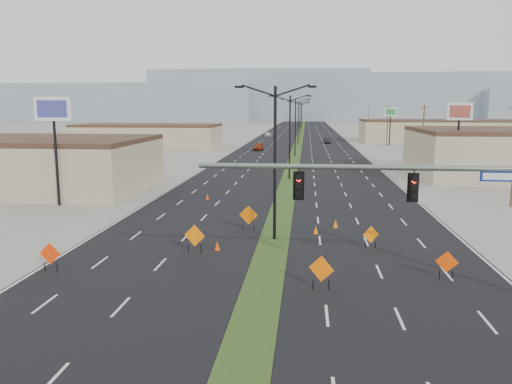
# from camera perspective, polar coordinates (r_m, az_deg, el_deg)

# --- Properties ---
(ground) EXTENTS (600.00, 600.00, 0.00)m
(ground) POSITION_cam_1_polar(r_m,az_deg,el_deg) (21.96, 0.03, -13.66)
(ground) COLOR gray
(ground) RESTS_ON ground
(road_surface) EXTENTS (25.00, 400.00, 0.02)m
(road_surface) POSITION_cam_1_polar(r_m,az_deg,el_deg) (120.39, 4.84, 5.56)
(road_surface) COLOR black
(road_surface) RESTS_ON ground
(median_strip) EXTENTS (2.00, 400.00, 0.04)m
(median_strip) POSITION_cam_1_polar(r_m,az_deg,el_deg) (120.39, 4.84, 5.56)
(median_strip) COLOR #294117
(median_strip) RESTS_ON ground
(building_sw_far) EXTENTS (30.00, 14.00, 4.50)m
(building_sw_far) POSITION_cam_1_polar(r_m,az_deg,el_deg) (110.61, -12.20, 6.17)
(building_sw_far) COLOR tan
(building_sw_far) RESTS_ON ground
(building_se_far) EXTENTS (44.00, 16.00, 5.00)m
(building_se_far) POSITION_cam_1_polar(r_m,az_deg,el_deg) (135.08, 21.38, 6.44)
(building_se_far) COLOR tan
(building_se_far) RESTS_ON ground
(mesa_west) EXTENTS (180.00, 50.00, 22.00)m
(mesa_west) POSITION_cam_1_polar(r_m,az_deg,el_deg) (323.92, -16.58, 9.75)
(mesa_west) COLOR gray
(mesa_west) RESTS_ON ground
(mesa_center) EXTENTS (220.00, 50.00, 28.00)m
(mesa_center) POSITION_cam_1_polar(r_m,az_deg,el_deg) (322.34, 12.78, 10.45)
(mesa_center) COLOR gray
(mesa_center) RESTS_ON ground
(mesa_backdrop) EXTENTS (140.00, 50.00, 32.00)m
(mesa_backdrop) POSITION_cam_1_polar(r_m,az_deg,el_deg) (341.63, 0.42, 10.97)
(mesa_backdrop) COLOR gray
(mesa_backdrop) RESTS_ON ground
(signal_mast) EXTENTS (16.30, 0.60, 8.00)m
(signal_mast) POSITION_cam_1_polar(r_m,az_deg,el_deg) (23.33, 21.96, -0.67)
(signal_mast) COLOR slate
(signal_mast) RESTS_ON ground
(streetlight_0) EXTENTS (5.15, 0.24, 10.02)m
(streetlight_0) POSITION_cam_1_polar(r_m,az_deg,el_deg) (32.29, 2.18, 3.86)
(streetlight_0) COLOR black
(streetlight_0) RESTS_ON ground
(streetlight_1) EXTENTS (5.15, 0.24, 10.02)m
(streetlight_1) POSITION_cam_1_polar(r_m,az_deg,el_deg) (60.18, 3.88, 6.57)
(streetlight_1) COLOR black
(streetlight_1) RESTS_ON ground
(streetlight_2) EXTENTS (5.15, 0.24, 10.02)m
(streetlight_2) POSITION_cam_1_polar(r_m,az_deg,el_deg) (88.14, 4.52, 7.57)
(streetlight_2) COLOR black
(streetlight_2) RESTS_ON ground
(streetlight_3) EXTENTS (5.15, 0.24, 10.02)m
(streetlight_3) POSITION_cam_1_polar(r_m,az_deg,el_deg) (116.12, 4.84, 8.08)
(streetlight_3) COLOR black
(streetlight_3) RESTS_ON ground
(streetlight_4) EXTENTS (5.15, 0.24, 10.02)m
(streetlight_4) POSITION_cam_1_polar(r_m,az_deg,el_deg) (144.10, 5.04, 8.40)
(streetlight_4) COLOR black
(streetlight_4) RESTS_ON ground
(streetlight_5) EXTENTS (5.15, 0.24, 10.02)m
(streetlight_5) POSITION_cam_1_polar(r_m,az_deg,el_deg) (172.10, 5.18, 8.61)
(streetlight_5) COLOR black
(streetlight_5) RESTS_ON ground
(streetlight_6) EXTENTS (5.15, 0.24, 10.02)m
(streetlight_6) POSITION_cam_1_polar(r_m,az_deg,el_deg) (200.09, 5.28, 8.76)
(streetlight_6) COLOR black
(streetlight_6) RESTS_ON ground
(utility_pole_1) EXTENTS (1.60, 0.20, 9.00)m
(utility_pole_1) POSITION_cam_1_polar(r_m,az_deg,el_deg) (82.15, 18.55, 6.42)
(utility_pole_1) COLOR #4C3823
(utility_pole_1) RESTS_ON ground
(utility_pole_2) EXTENTS (1.60, 0.20, 9.00)m
(utility_pole_2) POSITION_cam_1_polar(r_m,az_deg,el_deg) (116.52, 14.79, 7.44)
(utility_pole_2) COLOR #4C3823
(utility_pole_2) RESTS_ON ground
(utility_pole_3) EXTENTS (1.60, 0.20, 9.00)m
(utility_pole_3) POSITION_cam_1_polar(r_m,az_deg,el_deg) (151.18, 12.75, 7.97)
(utility_pole_3) COLOR #4C3823
(utility_pole_3) RESTS_ON ground
(car_left) EXTENTS (1.95, 4.38, 1.46)m
(car_left) POSITION_cam_1_polar(r_m,az_deg,el_deg) (101.09, 0.26, 5.21)
(car_left) COLOR #9C2B11
(car_left) RESTS_ON ground
(car_mid) EXTENTS (1.71, 4.11, 1.32)m
(car_mid) POSITION_cam_1_polar(r_m,az_deg,el_deg) (121.31, 8.11, 5.84)
(car_mid) COLOR black
(car_mid) RESTS_ON ground
(car_far) EXTENTS (2.20, 4.56, 1.28)m
(car_far) POSITION_cam_1_polar(r_m,az_deg,el_deg) (146.08, 1.35, 6.57)
(car_far) COLOR silver
(car_far) RESTS_ON ground
(construction_sign_0) EXTENTS (1.19, 0.08, 1.59)m
(construction_sign_0) POSITION_cam_1_polar(r_m,az_deg,el_deg) (28.95, -22.48, -6.63)
(construction_sign_0) COLOR red
(construction_sign_0) RESTS_ON ground
(construction_sign_1) EXTENTS (1.31, 0.34, 1.77)m
(construction_sign_1) POSITION_cam_1_polar(r_m,az_deg,el_deg) (30.15, -7.03, -5.08)
(construction_sign_1) COLOR orange
(construction_sign_1) RESTS_ON ground
(construction_sign_2) EXTENTS (1.35, 0.21, 1.81)m
(construction_sign_2) POSITION_cam_1_polar(r_m,az_deg,el_deg) (35.41, -0.87, -2.74)
(construction_sign_2) COLOR #D65B04
(construction_sign_2) RESTS_ON ground
(construction_sign_3) EXTENTS (1.19, 0.57, 1.71)m
(construction_sign_3) POSITION_cam_1_polar(r_m,az_deg,el_deg) (24.32, 7.47, -8.83)
(construction_sign_3) COLOR #FF6405
(construction_sign_3) RESTS_ON ground
(construction_sign_4) EXTENTS (1.03, 0.41, 1.44)m
(construction_sign_4) POSITION_cam_1_polar(r_m,az_deg,el_deg) (31.80, 13.00, -4.87)
(construction_sign_4) COLOR orange
(construction_sign_4) RESTS_ON ground
(construction_sign_5) EXTENTS (1.09, 0.33, 1.49)m
(construction_sign_5) POSITION_cam_1_polar(r_m,az_deg,el_deg) (27.37, 20.97, -7.59)
(construction_sign_5) COLOR #E94104
(construction_sign_5) RESTS_ON ground
(cone_0) EXTENTS (0.38, 0.38, 0.59)m
(cone_0) POSITION_cam_1_polar(r_m,az_deg,el_deg) (30.84, -4.45, -6.15)
(cone_0) COLOR #E44204
(cone_0) RESTS_ON ground
(cone_1) EXTENTS (0.40, 0.40, 0.61)m
(cone_1) POSITION_cam_1_polar(r_m,az_deg,el_deg) (36.80, 9.06, -3.60)
(cone_1) COLOR orange
(cone_1) RESTS_ON ground
(cone_2) EXTENTS (0.45, 0.45, 0.57)m
(cone_2) POSITION_cam_1_polar(r_m,az_deg,el_deg) (34.89, 6.84, -4.32)
(cone_2) COLOR #F86105
(cone_2) RESTS_ON ground
(cone_3) EXTENTS (0.44, 0.44, 0.57)m
(cone_3) POSITION_cam_1_polar(r_m,az_deg,el_deg) (47.44, -5.56, -0.55)
(cone_3) COLOR #EA3504
(cone_3) RESTS_ON ground
(pole_sign_west) EXTENTS (3.14, 0.87, 9.57)m
(pole_sign_west) POSITION_cam_1_polar(r_m,az_deg,el_deg) (47.16, -22.14, 7.93)
(pole_sign_west) COLOR black
(pole_sign_west) RESTS_ON ground
(pole_sign_east_near) EXTENTS (3.01, 0.72, 9.16)m
(pole_sign_east_near) POSITION_cam_1_polar(r_m,az_deg,el_deg) (62.74, 22.21, 7.88)
(pole_sign_east_near) COLOR black
(pole_sign_east_near) RESTS_ON ground
(pole_sign_east_far) EXTENTS (2.76, 0.42, 8.46)m
(pole_sign_east_far) POSITION_cam_1_polar(r_m,az_deg,el_deg) (115.73, 15.13, 8.48)
(pole_sign_east_far) COLOR black
(pole_sign_east_far) RESTS_ON ground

